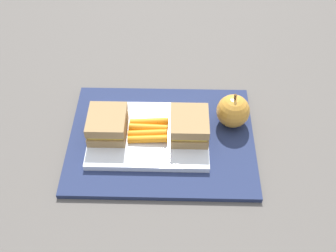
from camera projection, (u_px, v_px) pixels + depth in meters
name	position (u px, v px, depth m)	size (l,w,h in m)	color
ground_plane	(162.00, 140.00, 0.85)	(2.40, 2.40, 0.00)	#56514C
lunchbag_mat	(162.00, 139.00, 0.84)	(0.36, 0.28, 0.01)	navy
food_tray	(149.00, 135.00, 0.84)	(0.23, 0.17, 0.01)	white
sandwich_half_left	(107.00, 124.00, 0.82)	(0.07, 0.08, 0.04)	#9E7A4C
sandwich_half_right	(189.00, 126.00, 0.82)	(0.07, 0.08, 0.04)	#9E7A4C
carrot_sticks_bundle	(148.00, 130.00, 0.83)	(0.08, 0.06, 0.02)	orange
apple	(233.00, 111.00, 0.84)	(0.07, 0.07, 0.08)	gold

